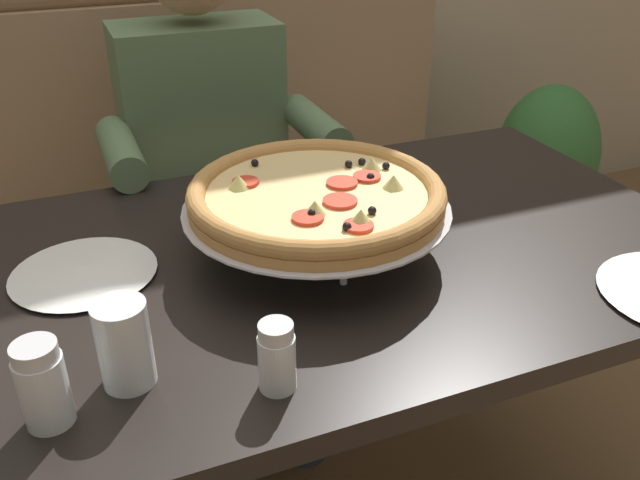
% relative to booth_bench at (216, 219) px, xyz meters
% --- Properties ---
extents(booth_bench, '(1.66, 0.78, 1.13)m').
position_rel_booth_bench_xyz_m(booth_bench, '(0.00, 0.00, 0.00)').
color(booth_bench, '#937556').
rests_on(booth_bench, ground_plane).
extents(dining_table, '(1.37, 0.81, 0.76)m').
position_rel_booth_bench_xyz_m(dining_table, '(0.00, -0.88, 0.27)').
color(dining_table, black).
rests_on(dining_table, ground_plane).
extents(diner_main, '(0.54, 0.64, 1.27)m').
position_rel_booth_bench_xyz_m(diner_main, '(-0.05, -0.27, 0.31)').
color(diner_main, '#2D3342').
rests_on(diner_main, ground_plane).
extents(pizza, '(0.45, 0.45, 0.14)m').
position_rel_booth_bench_xyz_m(pizza, '(-0.02, -0.87, 0.47)').
color(pizza, silver).
rests_on(pizza, dining_table).
extents(shaker_parmesan, '(0.05, 0.05, 0.10)m').
position_rel_booth_bench_xyz_m(shaker_parmesan, '(-0.20, -1.18, 0.40)').
color(shaker_parmesan, white).
rests_on(shaker_parmesan, dining_table).
extents(shaker_oregano, '(0.06, 0.06, 0.11)m').
position_rel_booth_bench_xyz_m(shaker_oregano, '(-0.47, -1.14, 0.41)').
color(shaker_oregano, white).
rests_on(shaker_oregano, dining_table).
extents(plate_near_right, '(0.24, 0.24, 0.02)m').
position_rel_booth_bench_xyz_m(plate_near_right, '(-0.40, -0.81, 0.37)').
color(plate_near_right, white).
rests_on(plate_near_right, dining_table).
extents(drinking_glass, '(0.07, 0.07, 0.12)m').
position_rel_booth_bench_xyz_m(drinking_glass, '(-0.37, -1.10, 0.42)').
color(drinking_glass, silver).
rests_on(drinking_glass, dining_table).
extents(potted_plant, '(0.36, 0.36, 0.70)m').
position_rel_booth_bench_xyz_m(potted_plant, '(1.20, -0.05, -0.01)').
color(potted_plant, brown).
rests_on(potted_plant, ground_plane).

